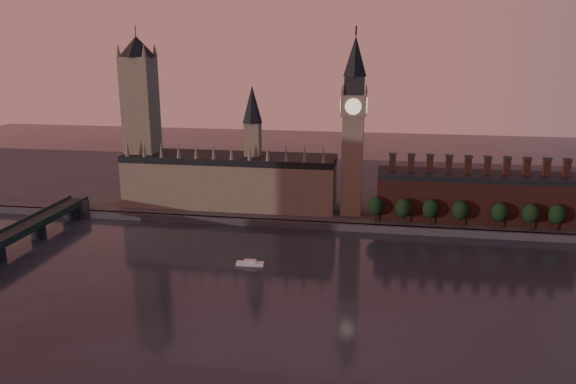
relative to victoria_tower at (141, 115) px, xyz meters
name	(u,v)px	position (x,y,z in m)	size (l,w,h in m)	color
ground	(312,299)	(120.00, -115.00, -59.09)	(900.00, 900.00, 0.00)	black
north_bank	(342,188)	(120.00, 63.04, -57.09)	(900.00, 182.00, 4.00)	#45454A
palace_of_westminster	(231,178)	(55.59, -0.09, -37.46)	(130.00, 30.30, 74.00)	#81735B
victoria_tower	(141,115)	(0.00, 0.00, 0.00)	(24.00, 24.00, 108.00)	#81735B
big_ben	(353,125)	(130.00, -5.00, -2.26)	(15.00, 15.00, 107.00)	#81735B
chimney_block	(475,196)	(200.00, -5.00, -41.27)	(110.00, 25.00, 37.00)	#4F241E
embankment_tree_0	(376,206)	(144.44, -19.70, -45.62)	(8.60, 8.60, 14.88)	black
embankment_tree_1	(403,208)	(159.49, -21.44, -45.62)	(8.60, 8.60, 14.88)	black
embankment_tree_2	(430,209)	(174.41, -20.17, -45.62)	(8.60, 8.60, 14.88)	black
embankment_tree_3	(460,210)	(190.18, -20.74, -45.62)	(8.60, 8.60, 14.88)	black
embankment_tree_4	(499,212)	(210.81, -20.63, -45.62)	(8.60, 8.60, 14.88)	black
embankment_tree_5	(530,214)	(226.63, -20.95, -45.62)	(8.60, 8.60, 14.88)	black
embankment_tree_6	(557,214)	(240.26, -19.95, -45.62)	(8.60, 8.60, 14.88)	black
river_boat	(250,263)	(86.75, -83.48, -58.09)	(13.19, 4.28, 2.61)	silver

